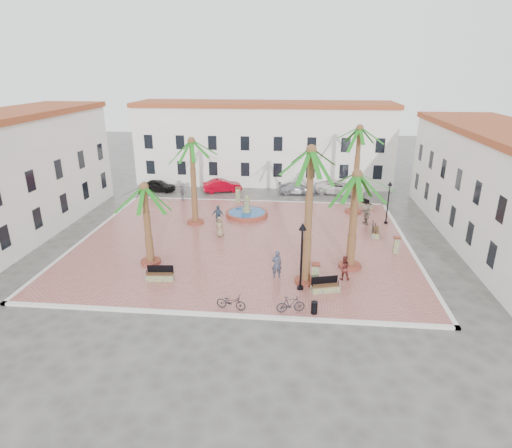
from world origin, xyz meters
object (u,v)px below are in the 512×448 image
object	(u,v)px
bench_ne	(365,204)
car_silver	(298,188)
fountain	(247,213)
palm_sw	(145,197)
bicycle_a	(231,302)
pedestrian_fountain_b	(218,216)
bollard_n	(238,194)
cyclist_b	(344,268)
car_red	(222,186)
car_white	(341,187)
palm_ne	(359,138)
lamppost_s	(302,245)
cyclist_a	(277,264)
bench_se	(325,288)
pedestrian_north	(183,192)
palm_e	(356,186)
litter_bin	(314,308)
pedestrian_east	(366,214)
bollard_e	(396,245)
palm_s	(311,164)
bench_e	(375,232)
car_black	(158,186)
palm_nw	(192,150)
bollard_se	(315,274)
pedestrian_fountain_a	(220,227)
bench_s	(160,276)
lamppost_e	(389,195)
bicycle_b	(291,304)

from	to	relation	value
bench_ne	car_silver	xyz separation A→B (m)	(-6.71, 4.63, 0.19)
fountain	palm_sw	size ratio (longest dim) A/B	0.66
bicycle_a	pedestrian_fountain_b	distance (m)	13.95
bollard_n	cyclist_b	size ratio (longest dim) A/B	0.93
car_red	car_white	world-z (taller)	car_white
palm_sw	palm_ne	xyz separation A→B (m)	(15.69, 12.91, 2.25)
lamppost_s	cyclist_a	world-z (taller)	lamppost_s
bench_se	car_silver	xyz separation A→B (m)	(-1.86, 22.37, 0.20)
pedestrian_north	palm_e	bearing A→B (deg)	-111.75
litter_bin	pedestrian_east	bearing A→B (deg)	71.92
bench_se	car_red	bearing A→B (deg)	99.17
litter_bin	car_silver	distance (m)	24.99
bollard_n	bollard_e	world-z (taller)	bollard_n
palm_s	car_red	xyz separation A→B (m)	(-9.16, 21.23, -7.22)
bench_e	car_black	xyz separation A→B (m)	(-22.31, 11.77, 0.23)
pedestrian_east	car_red	world-z (taller)	pedestrian_east
bollard_n	car_red	size ratio (longest dim) A/B	0.36
palm_nw	pedestrian_fountain_b	world-z (taller)	palm_nw
bench_e	bench_ne	bearing A→B (deg)	7.13
pedestrian_north	car_silver	distance (m)	12.66
palm_e	palm_s	bearing A→B (deg)	-140.47
cyclist_a	cyclist_b	world-z (taller)	cyclist_a
bench_se	pedestrian_north	size ratio (longest dim) A/B	1.01
lamppost_s	bollard_se	world-z (taller)	lamppost_s
cyclist_a	pedestrian_east	bearing A→B (deg)	-138.81
palm_s	bench_ne	size ratio (longest dim) A/B	4.81
car_white	litter_bin	bearing A→B (deg)	-172.65
bench_e	cyclist_a	bearing A→B (deg)	146.03
bollard_n	pedestrian_fountain_a	bearing A→B (deg)	-91.03
palm_e	pedestrian_fountain_a	xyz separation A→B (m)	(-10.06, 4.80, -4.97)
palm_ne	litter_bin	xyz separation A→B (m)	(-4.27, -18.49, -6.78)
bench_s	lamppost_s	xyz separation A→B (m)	(9.16, -0.33, 2.73)
bench_e	bollard_se	size ratio (longest dim) A/B	1.32
lamppost_s	pedestrian_north	world-z (taller)	lamppost_s
lamppost_e	palm_s	bearing A→B (deg)	-121.47
fountain	pedestrian_fountain_b	xyz separation A→B (m)	(-2.20, -2.92, 0.65)
pedestrian_fountain_a	car_black	world-z (taller)	pedestrian_fountain_a
bollard_e	bicycle_b	bearing A→B (deg)	-130.34
palm_e	pedestrian_fountain_b	size ratio (longest dim) A/B	3.76
pedestrian_fountain_b	pedestrian_east	size ratio (longest dim) A/B	0.99
bench_s	cyclist_a	xyz separation A→B (m)	(7.58, 1.12, 0.69)
pedestrian_fountain_a	pedestrian_east	bearing A→B (deg)	23.66
palm_ne	bench_se	distance (m)	17.67
cyclist_b	bicycle_b	bearing A→B (deg)	48.96
bollard_n	pedestrian_fountain_b	bearing A→B (deg)	-96.15
cyclist_a	car_white	distance (m)	22.02
bollard_se	car_red	xyz separation A→B (m)	(-9.75, 21.60, -0.23)
litter_bin	car_red	size ratio (longest dim) A/B	0.17
palm_sw	car_white	world-z (taller)	palm_sw
cyclist_a	bicycle_a	size ratio (longest dim) A/B	1.09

